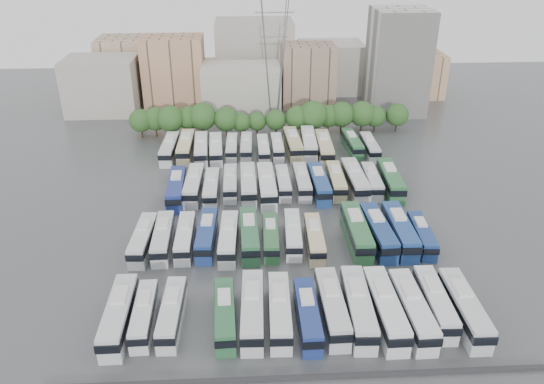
{
  "coord_description": "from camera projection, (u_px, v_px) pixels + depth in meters",
  "views": [
    {
      "loc": [
        -5.37,
        -75.25,
        44.89
      ],
      "look_at": [
        -0.91,
        6.56,
        3.0
      ],
      "focal_mm": 35.0,
      "sensor_mm": 36.0,
      "label": 1
    }
  ],
  "objects": [
    {
      "name": "bus_r0_s6",
      "position": [
        280.0,
        310.0,
        65.68
      ],
      "size": [
        3.05,
        12.35,
        3.85
      ],
      "rotation": [
        0.0,
        0.0,
        -0.03
      ],
      "color": "silver",
      "rests_on": "ground"
    },
    {
      "name": "bus_r2_s11",
      "position": [
        355.0,
        180.0,
        98.62
      ],
      "size": [
        3.22,
        13.47,
        4.21
      ],
      "rotation": [
        0.0,
        0.0,
        0.02
      ],
      "color": "silver",
      "rests_on": "ground"
    },
    {
      "name": "bus_r3_s2",
      "position": [
        201.0,
        149.0,
        112.38
      ],
      "size": [
        3.43,
        12.84,
        3.99
      ],
      "rotation": [
        0.0,
        0.0,
        0.05
      ],
      "color": "silver",
      "rests_on": "ground"
    },
    {
      "name": "bus_r0_s0",
      "position": [
        119.0,
        315.0,
        64.79
      ],
      "size": [
        2.9,
        12.88,
        4.04
      ],
      "rotation": [
        0.0,
        0.0,
        0.01
      ],
      "color": "silver",
      "rests_on": "ground"
    },
    {
      "name": "bus_r3_s10",
      "position": [
        324.0,
        147.0,
        112.64
      ],
      "size": [
        3.43,
        13.61,
        4.24
      ],
      "rotation": [
        0.0,
        0.0,
        -0.04
      ],
      "color": "#CBBC8C",
      "rests_on": "ground"
    },
    {
      "name": "bus_r0_s9",
      "position": [
        358.0,
        307.0,
        66.04
      ],
      "size": [
        3.43,
        13.44,
        4.18
      ],
      "rotation": [
        0.0,
        0.0,
        -0.04
      ],
      "color": "silver",
      "rests_on": "ground"
    },
    {
      "name": "bus_r1_s8",
      "position": [
        314.0,
        238.0,
        81.04
      ],
      "size": [
        2.76,
        11.23,
        3.5
      ],
      "rotation": [
        0.0,
        0.0,
        -0.03
      ],
      "color": "beige",
      "rests_on": "ground"
    },
    {
      "name": "bus_r2_s8",
      "position": [
        302.0,
        181.0,
        98.59
      ],
      "size": [
        2.62,
        11.64,
        3.65
      ],
      "rotation": [
        0.0,
        0.0,
        0.01
      ],
      "color": "silver",
      "rests_on": "ground"
    },
    {
      "name": "bus_r2_s9",
      "position": [
        319.0,
        183.0,
        97.44
      ],
      "size": [
        3.08,
        12.78,
        3.99
      ],
      "rotation": [
        0.0,
        0.0,
        0.02
      ],
      "color": "navy",
      "rests_on": "ground"
    },
    {
      "name": "bus_r2_s10",
      "position": [
        336.0,
        180.0,
        98.84
      ],
      "size": [
        2.91,
        12.01,
        3.75
      ],
      "rotation": [
        0.0,
        0.0,
        -0.03
      ],
      "color": "#C6BC88",
      "rests_on": "ground"
    },
    {
      "name": "bus_r2_s1",
      "position": [
        176.0,
        188.0,
        95.54
      ],
      "size": [
        3.2,
        13.07,
        4.08
      ],
      "rotation": [
        0.0,
        0.0,
        0.03
      ],
      "color": "navy",
      "rests_on": "ground"
    },
    {
      "name": "city_buildings",
      "position": [
        236.0,
        71.0,
        147.55
      ],
      "size": [
        102.0,
        35.0,
        20.0
      ],
      "color": "#9E998E",
      "rests_on": "ground"
    },
    {
      "name": "bus_r0_s8",
      "position": [
        332.0,
        307.0,
        66.23
      ],
      "size": [
        2.96,
        12.75,
        3.99
      ],
      "rotation": [
        0.0,
        0.0,
        0.01
      ],
      "color": "silver",
      "rests_on": "ground"
    },
    {
      "name": "bus_r0_s2",
      "position": [
        172.0,
        313.0,
        65.5
      ],
      "size": [
        2.82,
        11.49,
        3.58
      ],
      "rotation": [
        0.0,
        0.0,
        -0.03
      ],
      "color": "silver",
      "rests_on": "ground"
    },
    {
      "name": "tree_line",
      "position": [
        268.0,
        117.0,
        123.01
      ],
      "size": [
        65.37,
        7.7,
        8.35
      ],
      "color": "black",
      "rests_on": "ground"
    },
    {
      "name": "bus_r0_s5",
      "position": [
        252.0,
        310.0,
        65.68
      ],
      "size": [
        3.18,
        12.85,
        4.01
      ],
      "rotation": [
        0.0,
        0.0,
        -0.03
      ],
      "color": "silver",
      "rests_on": "ground"
    },
    {
      "name": "bus_r1_s11",
      "position": [
        378.0,
        231.0,
        82.16
      ],
      "size": [
        3.5,
        13.39,
        4.16
      ],
      "rotation": [
        0.0,
        0.0,
        0.05
      ],
      "color": "navy",
      "rests_on": "ground"
    },
    {
      "name": "bus_r3_s3",
      "position": [
        216.0,
        149.0,
        112.5
      ],
      "size": [
        3.25,
        12.41,
        3.86
      ],
      "rotation": [
        0.0,
        0.0,
        0.05
      ],
      "color": "silver",
      "rests_on": "ground"
    },
    {
      "name": "bus_r0_s12",
      "position": [
        435.0,
        302.0,
        67.1
      ],
      "size": [
        3.04,
        12.27,
        3.83
      ],
      "rotation": [
        0.0,
        0.0,
        -0.03
      ],
      "color": "silver",
      "rests_on": "ground"
    },
    {
      "name": "bus_r0_s11",
      "position": [
        412.0,
        309.0,
        65.71
      ],
      "size": [
        3.1,
        13.07,
        4.08
      ],
      "rotation": [
        0.0,
        0.0,
        0.02
      ],
      "color": "silver",
      "rests_on": "ground"
    },
    {
      "name": "bus_r1_s2",
      "position": [
        185.0,
        237.0,
        81.22
      ],
      "size": [
        2.5,
        11.45,
        3.59
      ],
      "rotation": [
        0.0,
        0.0,
        -0.0
      ],
      "color": "silver",
      "rests_on": "ground"
    },
    {
      "name": "bus_r0_s13",
      "position": [
        464.0,
        308.0,
        65.96
      ],
      "size": [
        3.02,
        12.98,
        4.06
      ],
      "rotation": [
        0.0,
        0.0,
        -0.02
      ],
      "color": "silver",
      "rests_on": "ground"
    },
    {
      "name": "bus_r1_s4",
      "position": [
        229.0,
        238.0,
        80.79
      ],
      "size": [
        3.08,
        12.18,
        3.79
      ],
      "rotation": [
        0.0,
        0.0,
        -0.04
      ],
      "color": "silver",
      "rests_on": "ground"
    },
    {
      "name": "bus_r1_s1",
      "position": [
        163.0,
        238.0,
        80.98
      ],
      "size": [
        2.81,
        11.91,
        3.72
      ],
      "rotation": [
        0.0,
        0.0,
        0.02
      ],
      "color": "silver",
      "rests_on": "ground"
    },
    {
      "name": "bus_r3_s6",
      "position": [
        263.0,
        149.0,
        113.14
      ],
      "size": [
        2.48,
        10.9,
        3.41
      ],
      "rotation": [
        0.0,
        0.0,
        0.01
      ],
      "color": "silver",
      "rests_on": "ground"
    },
    {
      "name": "bus_r3_s0",
      "position": [
        170.0,
        148.0,
        112.5
      ],
      "size": [
        3.18,
        12.61,
        3.93
      ],
      "rotation": [
        0.0,
        0.0,
        -0.04
      ],
      "color": "silver",
      "rests_on": "ground"
    },
    {
      "name": "bus_r2_s13",
      "position": [
        390.0,
        180.0,
        98.53
      ],
      "size": [
        3.5,
        13.47,
        4.19
      ],
      "rotation": [
        0.0,
        0.0,
        -0.04
      ],
      "color": "#2E6D3D",
      "rests_on": "ground"
    },
    {
      "name": "bus_r1_s12",
      "position": [
        400.0,
        230.0,
        82.41
      ],
      "size": [
        3.0,
        13.44,
        4.21
      ],
      "rotation": [
        0.0,
        0.0,
        -0.01
      ],
      "color": "navy",
      "rests_on": "ground"
    },
    {
      "name": "parapet",
      "position": [
        300.0,
        378.0,
        58.15
      ],
      "size": [
        56.0,
        0.5,
        0.5
      ],
      "primitive_type": "cube",
      "color": "#2D2D30",
      "rests_on": "ground"
    },
    {
      "name": "bus_r2_s5",
      "position": [
        248.0,
        184.0,
        97.19
      ],
      "size": [
        2.96,
        12.91,
        4.04
      ],
      "rotation": [
        0.0,
        0.0,
        0.01
      ],
      "color": "silver",
      "rests_on": "ground"
    },
    {
      "name": "ground",
      "position": [
        280.0,
        226.0,
        87.6
      ],
      "size": [
        220.0,
        220.0,
        0.0
      ],
      "primitive_type": "plane",
      "color": "#424447",
      "rests_on": "ground"
    },
    {
      "name": "bus_r3_s1",
      "position": [
        186.0,
        146.0,
        113.31
      ],
      "size": [
        3.01,
        13.15,
        4.12
      ],
      "rotation": [
        0.0,
        0.0,
        -0.01
      ],
      "color": "beige",
      "rests_on": "ground"
    },
    {
      "name": "bus_r2_s2",
      "position": [
        194.0,
        185.0,
        96.97
      ],
      "size": [
        3.21,
        12.8,
        3.99
      ],
      "rotation": [
        0.0,
        0.0,
        -0.03
      ],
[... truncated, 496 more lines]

